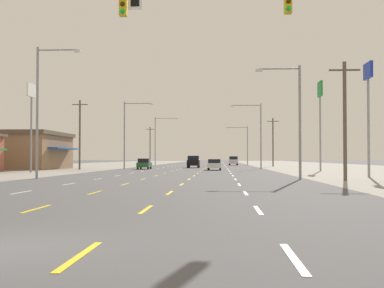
% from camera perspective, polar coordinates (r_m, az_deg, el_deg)
% --- Properties ---
extents(ground_plane, '(572.00, 572.00, 0.00)m').
position_cam_1_polar(ground_plane, '(74.92, 0.02, -2.82)').
color(ground_plane, '#4C4C4F').
extents(lot_apron_left, '(28.00, 440.00, 0.01)m').
position_cam_1_polar(lot_apron_left, '(80.17, -17.96, -2.66)').
color(lot_apron_left, gray).
rests_on(lot_apron_left, ground).
extents(lot_apron_right, '(28.00, 440.00, 0.01)m').
position_cam_1_polar(lot_apron_right, '(77.62, 18.61, -2.70)').
color(lot_apron_right, gray).
rests_on(lot_apron_right, ground).
extents(lane_markings, '(10.64, 227.60, 0.01)m').
position_cam_1_polar(lane_markings, '(113.38, 1.07, -2.40)').
color(lane_markings, white).
rests_on(lane_markings, ground).
extents(signal_span_wire, '(25.81, 0.53, 9.85)m').
position_cam_1_polar(signal_span_wire, '(21.13, -8.17, 9.18)').
color(signal_span_wire, brown).
rests_on(signal_span_wire, ground).
extents(sedan_inner_right_nearest, '(1.80, 4.50, 1.46)m').
position_cam_1_polar(sedan_inner_right_nearest, '(67.46, 2.54, -2.32)').
color(sedan_inner_right_nearest, white).
rests_on(sedan_inner_right_nearest, ground).
extents(hatchback_far_left_near, '(1.72, 3.90, 1.54)m').
position_cam_1_polar(hatchback_far_left_near, '(73.40, -5.40, -2.23)').
color(hatchback_far_left_near, '#235B2D').
rests_on(hatchback_far_left_near, ground).
extents(suv_center_turn_mid, '(1.98, 4.90, 1.98)m').
position_cam_1_polar(suv_center_turn_mid, '(83.81, 0.18, -1.99)').
color(suv_center_turn_mid, black).
rests_on(suv_center_turn_mid, ground).
extents(suv_far_right_midfar, '(1.98, 4.90, 1.98)m').
position_cam_1_polar(suv_far_right_midfar, '(113.55, 4.69, -1.88)').
color(suv_far_right_midfar, silver).
rests_on(suv_far_right_midfar, ground).
extents(storefront_left_row_2, '(14.55, 14.77, 5.39)m').
position_cam_1_polar(storefront_left_row_2, '(78.28, -19.23, -0.69)').
color(storefront_left_row_2, '#8C6B4C').
rests_on(storefront_left_row_2, ground).
extents(pole_sign_left_row_1, '(0.24, 2.59, 9.99)m').
position_cam_1_polar(pole_sign_left_row_1, '(59.74, -17.66, 4.34)').
color(pole_sign_left_row_1, gray).
rests_on(pole_sign_left_row_1, ground).
extents(pole_sign_right_row_1, '(0.24, 2.09, 9.71)m').
position_cam_1_polar(pole_sign_right_row_1, '(45.51, 19.25, 5.58)').
color(pole_sign_right_row_1, gray).
rests_on(pole_sign_right_row_1, ground).
extents(pole_sign_right_row_2, '(0.24, 2.26, 11.15)m').
position_cam_1_polar(pole_sign_right_row_2, '(64.99, 14.24, 4.55)').
color(pole_sign_right_row_2, gray).
rests_on(pole_sign_right_row_2, ground).
extents(streetlight_left_row_0, '(3.51, 0.26, 10.31)m').
position_cam_1_polar(streetlight_left_row_0, '(41.23, -16.65, 4.38)').
color(streetlight_left_row_0, gray).
rests_on(streetlight_left_row_0, ground).
extents(streetlight_right_row_0, '(3.43, 0.26, 8.67)m').
position_cam_1_polar(streetlight_right_row_0, '(39.16, 11.57, 3.40)').
color(streetlight_right_row_0, gray).
rests_on(streetlight_right_row_0, ground).
extents(streetlight_left_row_1, '(4.40, 0.26, 10.02)m').
position_cam_1_polar(streetlight_left_row_1, '(76.07, -7.31, 1.59)').
color(streetlight_left_row_1, gray).
rests_on(streetlight_left_row_1, ground).
extents(streetlight_right_row_1, '(4.54, 0.26, 9.65)m').
position_cam_1_polar(streetlight_right_row_1, '(75.01, 7.41, 1.50)').
color(streetlight_right_row_1, gray).
rests_on(streetlight_right_row_1, ground).
extents(streetlight_left_row_2, '(5.15, 0.26, 10.63)m').
position_cam_1_polar(streetlight_left_row_2, '(111.73, -3.90, 0.78)').
color(streetlight_left_row_2, gray).
rests_on(streetlight_left_row_2, ground).
extents(streetlight_right_row_2, '(4.81, 0.26, 8.57)m').
position_cam_1_polar(streetlight_right_row_2, '(110.99, 5.97, 0.22)').
color(streetlight_right_row_2, gray).
rests_on(streetlight_right_row_2, ground).
extents(utility_pole_right_row_0, '(2.20, 0.26, 8.51)m').
position_cam_1_polar(utility_pole_right_row_0, '(37.70, 16.85, 2.78)').
color(utility_pole_right_row_0, brown).
rests_on(utility_pole_right_row_0, ground).
extents(utility_pole_left_row_1, '(2.20, 0.26, 9.67)m').
position_cam_1_polar(utility_pole_left_row_1, '(72.01, -12.54, 1.17)').
color(utility_pole_left_row_1, brown).
rests_on(utility_pole_left_row_1, ground).
extents(utility_pole_right_row_2, '(2.20, 0.26, 9.19)m').
position_cam_1_polar(utility_pole_right_row_2, '(96.99, 9.12, 0.31)').
color(utility_pole_right_row_2, brown).
rests_on(utility_pole_right_row_2, ground).
extents(utility_pole_left_row_3, '(2.20, 0.26, 9.50)m').
position_cam_1_polar(utility_pole_left_row_3, '(128.46, -4.75, -0.10)').
color(utility_pole_left_row_3, brown).
rests_on(utility_pole_left_row_3, ground).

